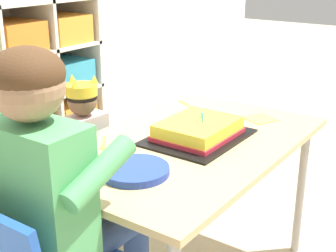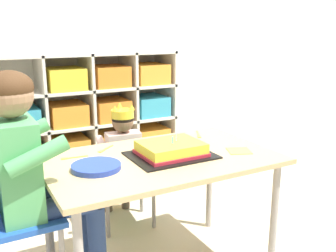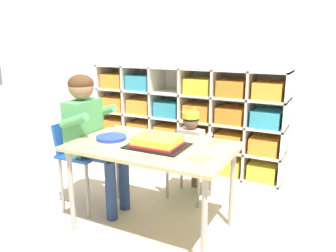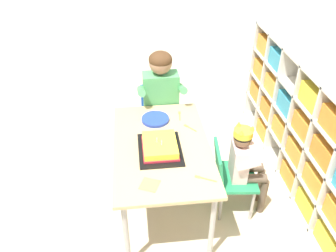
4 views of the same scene
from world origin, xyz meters
The scene contains 13 objects.
ground centered at (0.00, 0.00, 0.00)m, with size 16.00×16.00×0.00m, color beige.
storage_cubby_shelf centered at (-0.27, 1.27, 0.52)m, with size 2.05×0.38×1.07m.
activity_table centered at (0.00, 0.00, 0.58)m, with size 1.11×0.69×0.64m.
classroom_chair_blue centered at (0.04, 0.52, 0.35)m, with size 0.39×0.36×0.58m.
child_with_crown centered at (0.05, 0.62, 0.49)m, with size 0.31×0.31×0.79m.
classroom_chair_adult_side centered at (-0.69, 0.06, 0.46)m, with size 0.34×0.37×0.71m.
adult_helper_seated centered at (-0.58, 0.06, 0.68)m, with size 0.44×0.41×1.08m.
birthday_cake_on_tray centered at (0.05, -0.02, 0.67)m, with size 0.40×0.30×0.11m.
paper_plate_stack centered at (-0.33, -0.02, 0.65)m, with size 0.22×0.22×0.02m, color #233DA3.
paper_napkin_square centered at (0.39, -0.12, 0.64)m, with size 0.11×0.11×0.00m, color #F4DB4C.
fork_by_napkin centered at (0.37, 0.24, 0.64)m, with size 0.08×0.14×0.00m.
fork_beside_plate_stack centered at (-0.20, 0.23, 0.64)m, with size 0.11×0.09×0.00m.
fork_at_table_front_edge centered at (-0.38, 0.18, 0.64)m, with size 0.13×0.03×0.00m.
Camera 4 is at (1.99, -0.18, 2.20)m, focal length 37.66 mm.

